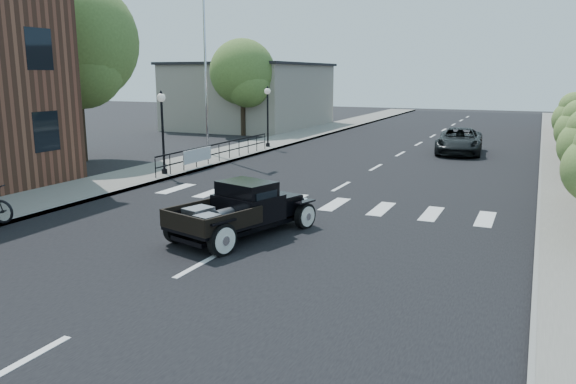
% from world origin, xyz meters
% --- Properties ---
extents(ground, '(120.00, 120.00, 0.00)m').
position_xyz_m(ground, '(0.00, 0.00, 0.00)').
color(ground, black).
rests_on(ground, ground).
extents(road, '(14.00, 80.00, 0.02)m').
position_xyz_m(road, '(0.00, 15.00, 0.01)').
color(road, black).
rests_on(road, ground).
extents(road_markings, '(12.00, 60.00, 0.06)m').
position_xyz_m(road_markings, '(0.00, 10.00, 0.00)').
color(road_markings, silver).
rests_on(road_markings, ground).
extents(sidewalk_left, '(3.00, 80.00, 0.15)m').
position_xyz_m(sidewalk_left, '(-8.50, 15.00, 0.07)').
color(sidewalk_left, gray).
rests_on(sidewalk_left, ground).
extents(sidewalk_right, '(3.00, 80.00, 0.15)m').
position_xyz_m(sidewalk_right, '(8.50, 15.00, 0.07)').
color(sidewalk_right, gray).
rests_on(sidewalk_right, ground).
extents(low_building_left, '(10.00, 12.00, 5.00)m').
position_xyz_m(low_building_left, '(-15.00, 28.00, 2.50)').
color(low_building_left, '#A29988').
rests_on(low_building_left, ground).
extents(railing, '(0.08, 10.00, 1.00)m').
position_xyz_m(railing, '(-7.30, 10.00, 0.65)').
color(railing, black).
rests_on(railing, sidewalk_left).
extents(banner, '(0.04, 2.20, 0.60)m').
position_xyz_m(banner, '(-7.22, 8.00, 0.45)').
color(banner, silver).
rests_on(banner, sidewalk_left).
extents(lamp_post_b, '(0.36, 0.36, 3.50)m').
position_xyz_m(lamp_post_b, '(-7.60, 6.00, 1.90)').
color(lamp_post_b, black).
rests_on(lamp_post_b, sidewalk_left).
extents(lamp_post_c, '(0.36, 0.36, 3.50)m').
position_xyz_m(lamp_post_c, '(-7.60, 16.00, 1.90)').
color(lamp_post_c, black).
rests_on(lamp_post_c, sidewalk_left).
extents(flagpole, '(0.12, 0.12, 12.05)m').
position_xyz_m(flagpole, '(-9.20, 12.00, 6.18)').
color(flagpole, silver).
rests_on(flagpole, sidewalk_left).
extents(big_tree_near, '(6.05, 6.05, 8.89)m').
position_xyz_m(big_tree_near, '(-14.00, 8.00, 4.44)').
color(big_tree_near, '#4D6A2D').
rests_on(big_tree_near, ground).
extents(big_tree_far, '(4.61, 4.61, 6.77)m').
position_xyz_m(big_tree_far, '(-12.50, 22.00, 3.38)').
color(big_tree_far, '#4D6A2D').
rests_on(big_tree_far, ground).
extents(small_tree_d, '(1.92, 1.92, 3.19)m').
position_xyz_m(small_tree_d, '(8.30, 17.35, 1.75)').
color(small_tree_d, '#5A7736').
rests_on(small_tree_d, sidewalk_right).
extents(small_tree_e, '(1.59, 1.59, 2.66)m').
position_xyz_m(small_tree_e, '(8.30, 22.19, 1.48)').
color(small_tree_e, '#5A7736').
rests_on(small_tree_e, sidewalk_right).
extents(hotrod_pickup, '(3.20, 4.78, 1.52)m').
position_xyz_m(hotrod_pickup, '(-0.24, -0.54, 0.76)').
color(hotrod_pickup, black).
rests_on(hotrod_pickup, ground).
extents(second_car, '(2.70, 5.19, 1.40)m').
position_xyz_m(second_car, '(2.90, 18.51, 0.70)').
color(second_car, black).
rests_on(second_car, ground).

